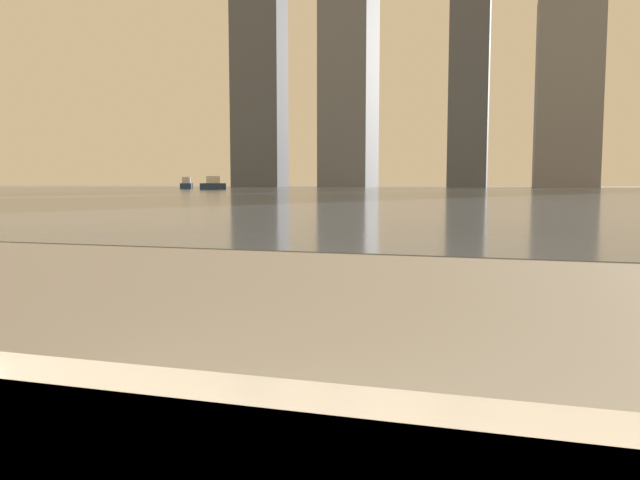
# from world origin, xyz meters

# --- Properties ---
(harbor_water) EXTENTS (180.00, 110.00, 0.01)m
(harbor_water) POSITION_xyz_m (0.00, 62.00, 0.01)
(harbor_water) COLOR slate
(harbor_water) RESTS_ON ground_plane
(harbor_boat_2) EXTENTS (3.16, 4.52, 1.61)m
(harbor_boat_2) POSITION_xyz_m (-41.86, 77.40, 0.58)
(harbor_boat_2) COLOR navy
(harbor_boat_2) RESTS_ON harbor_water
(harbor_boat_3) EXTENTS (1.58, 4.37, 1.63)m
(harbor_boat_3) POSITION_xyz_m (-34.33, 70.39, 0.58)
(harbor_boat_3) COLOR navy
(harbor_boat_3) RESTS_ON harbor_water
(skyline_tower_1) EXTENTS (9.23, 12.14, 47.40)m
(skyline_tower_1) POSITION_xyz_m (-28.98, 118.00, 23.70)
(skyline_tower_1) COLOR slate
(skyline_tower_1) RESTS_ON ground_plane
(skyline_tower_3) EXTENTS (10.36, 12.13, 33.17)m
(skyline_tower_3) POSITION_xyz_m (10.03, 118.00, 16.58)
(skyline_tower_3) COLOR slate
(skyline_tower_3) RESTS_ON ground_plane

